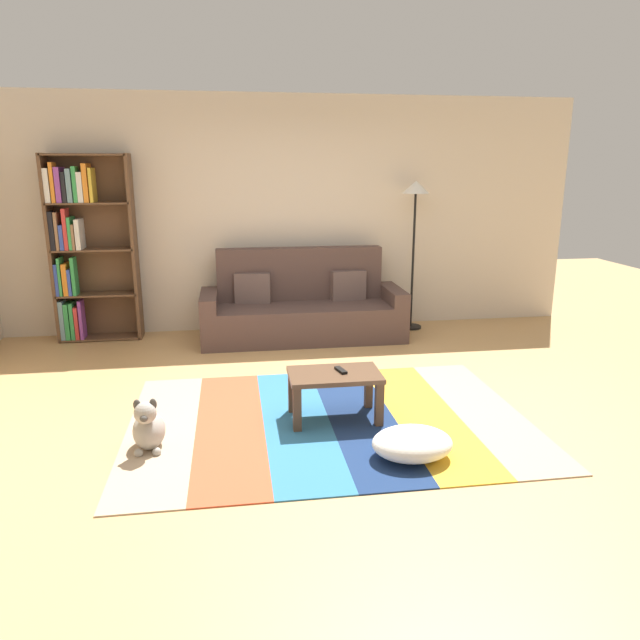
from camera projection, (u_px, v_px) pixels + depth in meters
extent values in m
plane|color=tan|center=(326.00, 406.00, 4.81)|extent=(14.00, 14.00, 0.00)
cube|color=beige|center=(292.00, 215.00, 6.91)|extent=(6.80, 0.10, 2.70)
cube|color=tan|center=(161.00, 431.00, 4.34)|extent=(0.51, 2.15, 0.01)
cube|color=#C64C2D|center=(230.00, 427.00, 4.41)|extent=(0.51, 2.15, 0.01)
cube|color=teal|center=(297.00, 422.00, 4.49)|extent=(0.51, 2.15, 0.01)
cube|color=navy|center=(361.00, 418.00, 4.56)|extent=(0.51, 2.15, 0.01)
cube|color=gold|center=(424.00, 414.00, 4.63)|extent=(0.51, 2.15, 0.01)
cube|color=tan|center=(484.00, 410.00, 4.70)|extent=(0.51, 2.15, 0.01)
cube|color=#4C3833|center=(303.00, 322.00, 6.63)|extent=(1.90, 0.80, 0.40)
cube|color=#4C3833|center=(300.00, 273.00, 6.79)|extent=(1.90, 0.20, 0.60)
cube|color=#4C3833|center=(210.00, 318.00, 6.46)|extent=(0.18, 0.80, 0.56)
cube|color=#4C3833|center=(392.00, 312.00, 6.76)|extent=(0.18, 0.80, 0.56)
cube|color=brown|center=(253.00, 289.00, 6.63)|extent=(0.42, 0.19, 0.36)
cube|color=brown|center=(348.00, 286.00, 6.79)|extent=(0.42, 0.19, 0.36)
cube|color=brown|center=(53.00, 250.00, 6.37)|extent=(0.04, 0.28, 2.04)
cube|color=brown|center=(135.00, 249.00, 6.49)|extent=(0.04, 0.28, 2.04)
cube|color=brown|center=(97.00, 248.00, 6.56)|extent=(0.90, 0.01, 2.04)
cube|color=brown|center=(103.00, 337.00, 6.69)|extent=(0.86, 0.28, 0.02)
cube|color=brown|center=(98.00, 294.00, 6.56)|extent=(0.86, 0.28, 0.02)
cube|color=brown|center=(94.00, 249.00, 6.43)|extent=(0.86, 0.28, 0.02)
cube|color=brown|center=(89.00, 203.00, 6.30)|extent=(0.86, 0.28, 0.02)
cube|color=brown|center=(85.00, 155.00, 6.18)|extent=(0.86, 0.28, 0.02)
cube|color=#668C99|center=(64.00, 320.00, 6.54)|extent=(0.05, 0.19, 0.44)
cube|color=green|center=(69.00, 320.00, 6.57)|extent=(0.05, 0.24, 0.40)
cube|color=green|center=(74.00, 320.00, 6.57)|extent=(0.04, 0.22, 0.41)
cube|color=red|center=(79.00, 322.00, 6.59)|extent=(0.04, 0.23, 0.36)
cube|color=purple|center=(82.00, 319.00, 6.56)|extent=(0.03, 0.18, 0.44)
cube|color=#334CB2|center=(58.00, 280.00, 6.41)|extent=(0.03, 0.16, 0.35)
cube|color=green|center=(61.00, 276.00, 6.42)|extent=(0.03, 0.19, 0.41)
cube|color=orange|center=(67.00, 279.00, 6.46)|extent=(0.05, 0.25, 0.35)
cube|color=#334CB2|center=(71.00, 282.00, 6.45)|extent=(0.03, 0.19, 0.29)
cube|color=green|center=(75.00, 276.00, 6.42)|extent=(0.04, 0.16, 0.42)
cube|color=black|center=(53.00, 231.00, 6.28)|extent=(0.05, 0.17, 0.41)
cube|color=#8C6647|center=(59.00, 231.00, 6.33)|extent=(0.03, 0.25, 0.40)
cube|color=#334CB2|center=(64.00, 237.00, 6.34)|extent=(0.04, 0.23, 0.27)
cube|color=red|center=(67.00, 229.00, 6.30)|extent=(0.04, 0.18, 0.44)
cube|color=green|center=(72.00, 233.00, 6.35)|extent=(0.03, 0.25, 0.35)
cube|color=#8C6647|center=(75.00, 237.00, 6.33)|extent=(0.03, 0.18, 0.27)
cube|color=silver|center=(80.00, 234.00, 6.36)|extent=(0.05, 0.25, 0.33)
cube|color=silver|center=(49.00, 185.00, 6.19)|extent=(0.05, 0.25, 0.35)
cube|color=orange|center=(54.00, 183.00, 6.16)|extent=(0.04, 0.18, 0.41)
cube|color=purple|center=(60.00, 185.00, 6.21)|extent=(0.05, 0.26, 0.37)
cube|color=black|center=(66.00, 187.00, 6.20)|extent=(0.04, 0.21, 0.32)
cube|color=#668C99|center=(71.00, 186.00, 6.19)|extent=(0.05, 0.18, 0.35)
cube|color=green|center=(76.00, 185.00, 6.20)|extent=(0.04, 0.17, 0.37)
cube|color=silver|center=(82.00, 187.00, 6.24)|extent=(0.05, 0.23, 0.32)
cube|color=orange|center=(87.00, 183.00, 6.25)|extent=(0.05, 0.25, 0.40)
cube|color=gold|center=(93.00, 185.00, 6.25)|extent=(0.03, 0.23, 0.36)
cube|color=#513826|center=(335.00, 375.00, 4.47)|extent=(0.70, 0.43, 0.04)
cube|color=#513826|center=(297.00, 409.00, 4.30)|extent=(0.06, 0.06, 0.34)
cube|color=#513826|center=(379.00, 404.00, 4.39)|extent=(0.06, 0.06, 0.34)
cube|color=#513826|center=(292.00, 391.00, 4.64)|extent=(0.06, 0.06, 0.34)
cube|color=#513826|center=(369.00, 387.00, 4.73)|extent=(0.06, 0.06, 0.34)
ellipsoid|color=white|center=(412.00, 443.00, 3.91)|extent=(0.54, 0.43, 0.20)
ellipsoid|color=#9E998E|center=(149.00, 430.00, 4.07)|extent=(0.22, 0.30, 0.26)
sphere|color=#9E998E|center=(145.00, 413.00, 3.92)|extent=(0.15, 0.15, 0.15)
ellipsoid|color=#474440|center=(144.00, 418.00, 3.87)|extent=(0.06, 0.07, 0.05)
ellipsoid|color=#474440|center=(137.00, 405.00, 3.92)|extent=(0.05, 0.04, 0.08)
ellipsoid|color=#474440|center=(153.00, 404.00, 3.93)|extent=(0.05, 0.04, 0.08)
sphere|color=#9E998E|center=(139.00, 453.00, 3.95)|extent=(0.06, 0.06, 0.06)
sphere|color=#9E998E|center=(157.00, 452.00, 3.97)|extent=(0.06, 0.06, 0.06)
cylinder|color=black|center=(410.00, 327.00, 7.13)|extent=(0.26, 0.26, 0.02)
cylinder|color=black|center=(413.00, 261.00, 6.93)|extent=(0.03, 0.03, 1.58)
cone|color=white|center=(416.00, 187.00, 6.71)|extent=(0.32, 0.32, 0.14)
cube|color=black|center=(341.00, 370.00, 4.49)|extent=(0.08, 0.16, 0.02)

